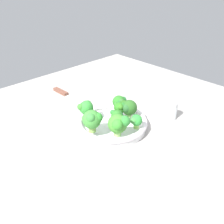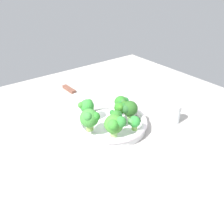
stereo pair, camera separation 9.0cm
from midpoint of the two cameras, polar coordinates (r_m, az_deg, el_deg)
ground_plane at (r=96.18cm, az=-1.42°, el=-3.67°), size 130.00×130.00×2.50cm
bowl at (r=92.57cm, az=-2.78°, el=-2.74°), size 27.03×27.03×4.06cm
broccoli_floret_0 at (r=87.77cm, az=-1.76°, el=-0.92°), size 4.53×4.75×5.04cm
broccoli_floret_1 at (r=84.56cm, az=2.63°, el=-2.09°), size 4.67×4.11×5.27cm
broccoli_floret_2 at (r=79.82cm, az=-1.70°, el=-2.90°), size 6.66×7.17×7.88cm
broccoli_floret_3 at (r=90.81cm, az=0.97°, el=1.02°), size 6.48×6.83×6.84cm
broccoli_floret_4 at (r=82.69cm, az=-7.83°, el=-1.78°), size 6.52×6.83×8.11cm
broccoli_floret_5 at (r=95.04cm, az=-0.91°, el=2.26°), size 5.65×5.37×6.24cm
broccoli_floret_6 at (r=91.44cm, az=-8.92°, el=0.91°), size 6.32×5.31×6.87cm
broccoli_floret_7 at (r=90.43cm, az=-1.28°, el=0.76°), size 4.39×5.07×6.10cm
knife at (r=119.94cm, az=-12.59°, el=3.94°), size 3.35×26.67×1.50cm
pepper_shaker at (r=99.25cm, az=11.42°, el=0.29°), size 4.14×4.14×7.51cm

